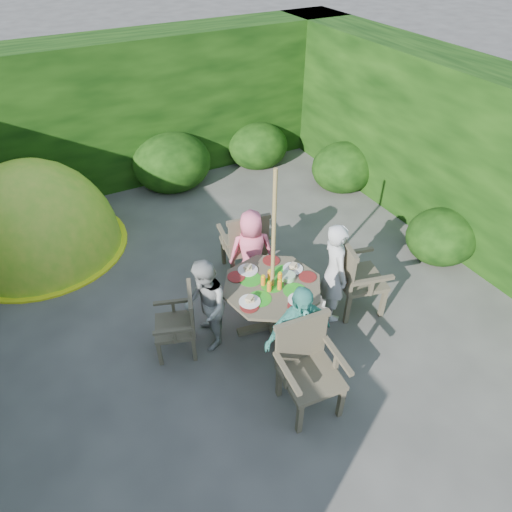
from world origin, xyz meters
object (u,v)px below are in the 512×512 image
garden_chair_back (245,243)px  child_front (298,336)px  parasol_pole (273,258)px  child_back (252,252)px  child_left (206,306)px  garden_chair_left (181,322)px  garden_chair_front (307,365)px  garden_chair_right (354,275)px  child_right (334,272)px  dome_tent (46,249)px  patio_table (272,292)px

garden_chair_back → child_front: child_front is taller
parasol_pole → child_back: 0.94m
child_left → parasol_pole: bearing=92.6°
garden_chair_back → child_back: 0.30m
garden_chair_left → garden_chair_front: bearing=54.1°
garden_chair_right → child_right: bearing=95.2°
child_front → garden_chair_front: bearing=-100.7°
garden_chair_back → child_right: 1.36m
garden_chair_right → garden_chair_back: bearing=49.0°
garden_chair_right → child_right: child_right is taller
garden_chair_left → child_front: bearing=63.1°
garden_chair_right → child_back: size_ratio=0.87×
garden_chair_right → garden_chair_back: (-0.88, 1.26, -0.02)m
garden_chair_front → child_left: (-0.59, 1.21, 0.06)m
dome_tent → garden_chair_back: bearing=-56.6°
child_front → dome_tent: bearing=119.9°
garden_chair_front → patio_table: bearing=84.3°
parasol_pole → garden_chair_front: size_ratio=2.16×
child_front → patio_table: bearing=80.5°
garden_chair_right → child_left: child_left is taller
garden_chair_right → child_back: child_back is taller
parasol_pole → dome_tent: parasol_pole is taller
child_right → child_left: (-1.57, 0.29, -0.08)m
garden_chair_left → child_back: size_ratio=0.70×
garden_chair_front → child_left: child_left is taller
child_front → child_right: bearing=35.8°
dome_tent → child_front: bearing=-79.0°
child_back → garden_chair_right: bearing=152.6°
garden_chair_left → garden_chair_back: size_ratio=0.84×
child_right → dome_tent: dome_tent is taller
child_back → dome_tent: size_ratio=0.41×
garden_chair_left → child_back: child_back is taller
parasol_pole → child_right: 0.90m
child_front → garden_chair_right: bearing=27.4°
parasol_pole → patio_table: bearing=2.5°
garden_chair_left → child_front: (0.95, -0.97, 0.21)m
patio_table → garden_chair_front: garden_chair_front is taller
garden_chair_right → child_left: 1.89m
child_back → child_left: bearing=53.7°
garden_chair_right → child_front: (-1.21, -0.60, 0.11)m
garden_chair_right → dome_tent: 4.67m
child_back → child_front: (-0.29, -1.57, 0.06)m
garden_chair_back → child_front: bearing=88.5°
garden_chair_right → child_front: 1.36m
garden_chair_right → child_right: 0.32m
child_left → garden_chair_back: bearing=146.3°
patio_table → garden_chair_right: garden_chair_right is taller
garden_chair_left → dome_tent: bearing=-139.1°
parasol_pole → child_front: bearing=-100.3°
child_right → child_back: 1.13m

